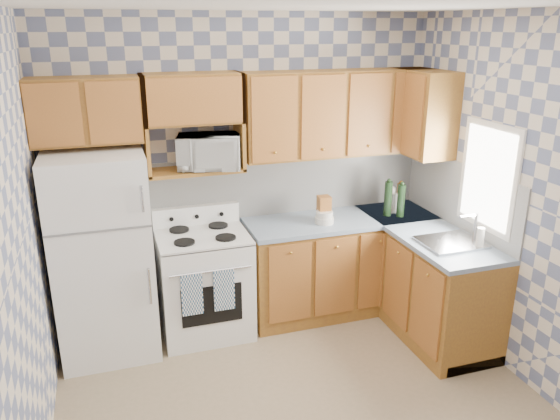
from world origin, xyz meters
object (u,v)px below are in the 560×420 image
object	(u,v)px
stove_body	(204,285)
microwave	(209,152)
electric_kettle	(392,202)
refrigerator	(103,256)

from	to	relation	value
stove_body	microwave	distance (m)	1.16
microwave	electric_kettle	xyz separation A→B (m)	(1.70, -0.09, -0.58)
stove_body	refrigerator	bearing A→B (deg)	-178.22
microwave	electric_kettle	size ratio (longest dim) A/B	2.74
stove_body	electric_kettle	size ratio (longest dim) A/B	4.82
electric_kettle	stove_body	bearing A→B (deg)	-178.60
stove_body	electric_kettle	distance (m)	1.90
stove_body	microwave	xyz separation A→B (m)	(0.12, 0.14, 1.14)
stove_body	electric_kettle	bearing A→B (deg)	1.40
refrigerator	electric_kettle	distance (m)	2.63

